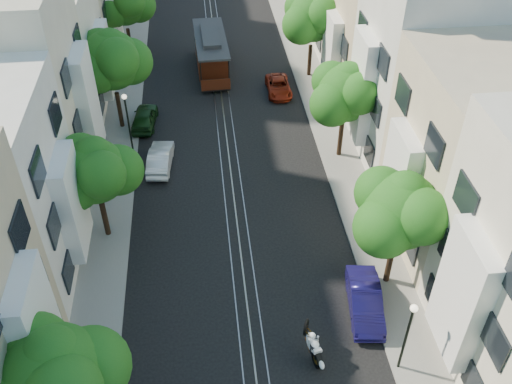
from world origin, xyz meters
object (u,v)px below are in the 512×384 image
object	(u,v)px
parked_car_e_mid	(365,301)
parked_car_w_far	(145,117)
tree_e_b	(402,212)
parked_car_e_far	(279,86)
sportbike_rider	(313,344)
lamp_west	(127,114)
tree_w_b	(96,173)
tree_w_a	(57,377)
parked_car_w_mid	(160,158)
cable_car	(211,51)
lamp_east	(409,328)
tree_e_c	(346,94)
tree_w_c	(112,61)
tree_w_d	(125,4)
tree_e_d	(313,18)

from	to	relation	value
parked_car_e_mid	parked_car_w_far	size ratio (longest dim) A/B	1.09
tree_e_b	parked_car_e_far	xyz separation A→B (m)	(-2.86, 19.63, -4.20)
sportbike_rider	parked_car_e_far	distance (m)	23.69
lamp_west	parked_car_e_mid	world-z (taller)	lamp_west
tree_w_b	parked_car_e_far	bearing A→B (deg)	51.73
tree_w_a	parked_car_w_mid	size ratio (longest dim) A/B	1.71
tree_w_b	cable_car	size ratio (longest dim) A/B	0.80
tree_w_a	lamp_east	bearing A→B (deg)	8.57
parked_car_e_far	tree_e_c	bearing A→B (deg)	-71.36
tree_w_c	parked_car_e_far	size ratio (longest dim) A/B	1.86
tree_w_c	tree_e_b	bearing A→B (deg)	-48.01
tree_w_a	tree_w_b	world-z (taller)	tree_w_a
tree_w_c	parked_car_w_mid	size ratio (longest dim) A/B	1.82
sportbike_rider	tree_w_d	bearing A→B (deg)	92.83
lamp_west	parked_car_w_far	world-z (taller)	lamp_west
tree_w_b	sportbike_rider	bearing A→B (deg)	-42.71
parked_car_e_far	tree_w_d	bearing A→B (deg)	147.72
parked_car_w_far	parked_car_w_mid	bearing A→B (deg)	109.27
tree_w_c	lamp_east	bearing A→B (deg)	-57.35
sportbike_rider	tree_w_a	bearing A→B (deg)	-177.47
tree_e_b	tree_w_a	bearing A→B (deg)	-154.08
lamp_east	tree_e_b	bearing A→B (deg)	79.07
lamp_west	parked_car_w_mid	world-z (taller)	lamp_west
tree_w_a	tree_w_b	size ratio (longest dim) A/B	1.07
tree_e_d	parked_car_w_far	xyz separation A→B (m)	(-12.86, -5.90, -4.22)
tree_e_d	lamp_west	bearing A→B (deg)	-146.50
lamp_west	parked_car_e_mid	size ratio (longest dim) A/B	1.00
tree_e_c	parked_car_e_mid	world-z (taller)	tree_e_c
sportbike_rider	parked_car_e_mid	bearing A→B (deg)	23.29
parked_car_e_far	parked_car_w_far	world-z (taller)	parked_car_w_far
lamp_east	parked_car_e_far	world-z (taller)	lamp_east
parked_car_e_mid	tree_w_a	bearing A→B (deg)	-150.45
cable_car	parked_car_w_far	world-z (taller)	cable_car
lamp_east	tree_w_c	bearing A→B (deg)	122.65
sportbike_rider	parked_car_e_far	world-z (taller)	sportbike_rider
parked_car_w_mid	tree_e_d	bearing A→B (deg)	-131.19
tree_w_d	lamp_west	bearing A→B (deg)	-86.56
tree_w_d	parked_car_e_mid	distance (m)	31.61
tree_e_b	sportbike_rider	bearing A→B (deg)	-139.39
tree_e_b	parked_car_e_far	bearing A→B (deg)	98.29
tree_w_d	parked_car_w_far	distance (m)	11.69
lamp_west	parked_car_e_far	size ratio (longest dim) A/B	1.09
tree_w_a	sportbike_rider	world-z (taller)	tree_w_a
tree_e_b	cable_car	xyz separation A→B (m)	(-7.76, 23.66, -2.98)
tree_e_b	tree_e_d	size ratio (longest dim) A/B	0.98
tree_w_c	tree_w_d	size ratio (longest dim) A/B	1.09
lamp_east	tree_e_d	bearing A→B (deg)	87.96
tree_e_d	parked_car_e_far	xyz separation A→B (m)	(-2.86, -2.37, -4.34)
tree_e_b	tree_e_d	xyz separation A→B (m)	(0.00, 22.00, 0.13)
tree_e_c	tree_w_a	distance (m)	23.05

